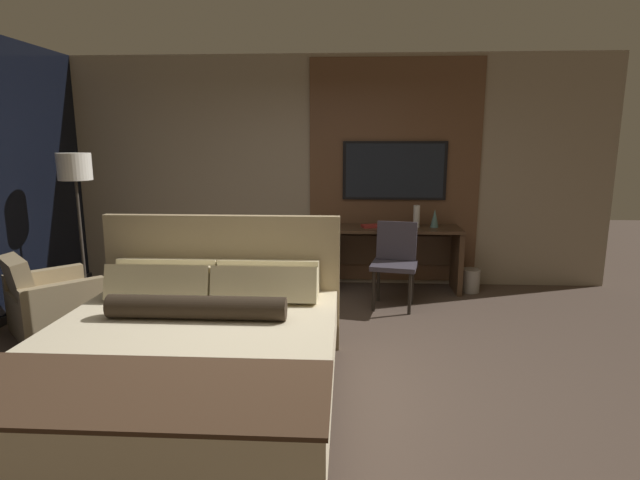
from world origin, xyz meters
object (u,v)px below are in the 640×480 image
at_px(bed, 189,360).
at_px(floor_lamp, 76,179).
at_px(vase_tall, 435,218).
at_px(tv, 394,171).
at_px(armchair_by_window, 52,305).
at_px(waste_bin, 470,280).
at_px(desk, 394,248).
at_px(vase_short, 416,216).
at_px(book, 371,226).
at_px(desk_chair, 395,256).

height_order(bed, floor_lamp, floor_lamp).
bearing_deg(vase_tall, tv, 156.59).
distance_m(armchair_by_window, vase_tall, 4.17).
distance_m(armchair_by_window, waste_bin, 4.52).
height_order(desk, floor_lamp, floor_lamp).
xyz_separation_m(vase_tall, vase_short, (-0.22, -0.02, 0.02)).
bearing_deg(book, vase_tall, 3.47).
distance_m(desk_chair, floor_lamp, 3.48).
relative_size(vase_tall, waste_bin, 0.77).
distance_m(tv, book, 0.74).
xyz_separation_m(floor_lamp, waste_bin, (4.32, 0.78, -1.25)).
relative_size(bed, desk, 1.44).
bearing_deg(waste_bin, book, 178.80).
distance_m(bed, armchair_by_window, 2.12).
bearing_deg(book, desk_chair, -67.25).
height_order(book, waste_bin, book).
bearing_deg(vase_short, book, -176.92).
xyz_separation_m(desk_chair, vase_tall, (0.51, 0.61, 0.33)).
bearing_deg(vase_tall, bed, -126.60).
bearing_deg(desk, armchair_by_window, -154.83).
bearing_deg(armchair_by_window, bed, -171.30).
xyz_separation_m(armchair_by_window, floor_lamp, (-0.07, 0.73, 1.13)).
bearing_deg(armchair_by_window, desk, -109.94).
relative_size(bed, armchair_by_window, 2.19).
relative_size(desk, desk_chair, 1.70).
xyz_separation_m(vase_short, waste_bin, (0.66, -0.05, -0.76)).
xyz_separation_m(desk_chair, armchair_by_window, (-3.30, -0.96, -0.29)).
xyz_separation_m(desk, vase_short, (0.25, -0.01, 0.39)).
relative_size(vase_short, book, 1.04).
bearing_deg(waste_bin, armchair_by_window, -160.52).
relative_size(book, waste_bin, 0.91).
distance_m(tv, waste_bin, 1.60).
distance_m(desk_chair, armchair_by_window, 3.45).
height_order(desk_chair, vase_tall, vase_tall).
bearing_deg(desk_chair, armchair_by_window, -152.25).
bearing_deg(desk, vase_short, -2.30).
distance_m(armchair_by_window, book, 3.47).
bearing_deg(floor_lamp, tv, 17.13).
bearing_deg(tv, desk_chair, -92.85).
bearing_deg(floor_lamp, vase_short, 12.76).
xyz_separation_m(bed, waste_bin, (2.55, 2.76, -0.19)).
bearing_deg(floor_lamp, bed, -48.14).
relative_size(bed, tv, 1.79).
distance_m(floor_lamp, waste_bin, 4.57).
bearing_deg(book, bed, -115.88).
bearing_deg(bed, vase_tall, 53.40).
relative_size(bed, book, 8.86).
relative_size(desk, book, 6.16).
distance_m(vase_tall, vase_short, 0.22).
bearing_deg(bed, vase_short, 56.18).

